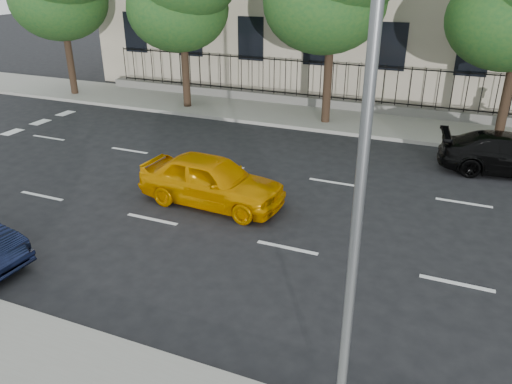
{
  "coord_description": "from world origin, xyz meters",
  "views": [
    {
      "loc": [
        3.45,
        -7.78,
        6.46
      ],
      "look_at": [
        -1.06,
        3.0,
        1.15
      ],
      "focal_mm": 35.0,
      "sensor_mm": 36.0,
      "label": 1
    }
  ],
  "objects": [
    {
      "name": "lane_markings",
      "position": [
        0.0,
        4.75,
        0.01
      ],
      "size": [
        49.6,
        4.62,
        0.01
      ],
      "primitive_type": null,
      "color": "silver",
      "rests_on": "ground"
    },
    {
      "name": "yellow_taxi",
      "position": [
        -2.92,
        4.07,
        0.75
      ],
      "size": [
        4.47,
        2.01,
        1.49
      ],
      "primitive_type": "imported",
      "rotation": [
        0.0,
        0.0,
        1.51
      ],
      "color": "#D58600",
      "rests_on": "ground"
    },
    {
      "name": "street_light",
      "position": [
        2.5,
        -1.77,
        5.15
      ],
      "size": [
        0.25,
        3.32,
        8.05
      ],
      "color": "slate",
      "rests_on": "near_sidewalk"
    },
    {
      "name": "black_sedan",
      "position": [
        5.27,
        10.13,
        0.67
      ],
      "size": [
        4.84,
        2.5,
        1.34
      ],
      "primitive_type": "imported",
      "rotation": [
        0.0,
        0.0,
        1.71
      ],
      "color": "black",
      "rests_on": "ground"
    },
    {
      "name": "ground",
      "position": [
        0.0,
        0.0,
        0.0
      ],
      "size": [
        120.0,
        120.0,
        0.0
      ],
      "primitive_type": "plane",
      "color": "black",
      "rests_on": "ground"
    },
    {
      "name": "iron_fence",
      "position": [
        0.0,
        15.7,
        0.65
      ],
      "size": [
        30.0,
        0.5,
        2.2
      ],
      "color": "slate",
      "rests_on": "far_sidewalk"
    },
    {
      "name": "far_sidewalk",
      "position": [
        0.0,
        14.0,
        0.07
      ],
      "size": [
        60.0,
        4.0,
        0.15
      ],
      "primitive_type": "cube",
      "color": "gray",
      "rests_on": "ground"
    }
  ]
}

